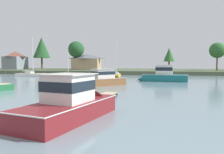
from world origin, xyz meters
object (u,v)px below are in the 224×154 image
object	(u,v)px
cruiser_teal	(161,77)
sailboat_yellow	(116,75)
cruiser_maroon	(76,107)
mooring_buoy_white	(122,79)
cruiser_wood	(106,81)
dinghy_black	(107,96)
cruiser_grey	(101,78)
sailboat_white	(31,75)

from	to	relation	value
cruiser_teal	sailboat_yellow	bearing A→B (deg)	124.93
cruiser_maroon	mooring_buoy_white	xyz separation A→B (m)	(-1.37, 36.97, -0.60)
sailboat_yellow	cruiser_wood	distance (m)	27.88
dinghy_black	cruiser_wood	xyz separation A→B (m)	(-2.83, 13.70, 0.55)
cruiser_teal	sailboat_yellow	xyz separation A→B (m)	(-12.28, 17.58, -0.59)
dinghy_black	sailboat_yellow	size ratio (longest dim) A/B	0.34
cruiser_maroon	cruiser_wood	xyz separation A→B (m)	(-2.46, 22.96, -0.01)
cruiser_teal	dinghy_black	size ratio (longest dim) A/B	2.77
cruiser_wood	mooring_buoy_white	bearing A→B (deg)	85.56
dinghy_black	cruiser_wood	size ratio (longest dim) A/B	0.44
cruiser_teal	cruiser_grey	size ratio (longest dim) A/B	1.51
cruiser_grey	cruiser_maroon	xyz separation A→B (m)	(6.33, -35.76, 0.23)
cruiser_teal	cruiser_grey	bearing A→B (deg)	169.09
cruiser_grey	dinghy_black	bearing A→B (deg)	-75.82
cruiser_maroon	sailboat_yellow	xyz separation A→B (m)	(-4.99, 50.72, -0.46)
sailboat_white	cruiser_wood	size ratio (longest dim) A/B	1.32
cruiser_grey	cruiser_maroon	distance (m)	36.32
dinghy_black	mooring_buoy_white	bearing A→B (deg)	93.59
cruiser_teal	cruiser_grey	distance (m)	13.87
cruiser_teal	dinghy_black	world-z (taller)	cruiser_teal
cruiser_maroon	mooring_buoy_white	distance (m)	37.00
cruiser_wood	cruiser_maroon	bearing A→B (deg)	-83.88
cruiser_teal	dinghy_black	bearing A→B (deg)	-106.18
dinghy_black	cruiser_maroon	xyz separation A→B (m)	(-0.37, -9.27, 0.56)
sailboat_yellow	cruiser_wood	world-z (taller)	sailboat_yellow
sailboat_yellow	cruiser_teal	bearing A→B (deg)	-55.07
dinghy_black	cruiser_maroon	world-z (taller)	cruiser_maroon
sailboat_white	cruiser_maroon	bearing A→B (deg)	-56.98
cruiser_grey	sailboat_white	distance (m)	25.18
sailboat_white	mooring_buoy_white	distance (m)	29.45
mooring_buoy_white	cruiser_grey	bearing A→B (deg)	-166.31
dinghy_black	sailboat_yellow	bearing A→B (deg)	97.36
sailboat_white	dinghy_black	bearing A→B (deg)	-50.43
dinghy_black	cruiser_maroon	bearing A→B (deg)	-92.26
cruiser_wood	dinghy_black	bearing A→B (deg)	-78.34
cruiser_teal	cruiser_grey	xyz separation A→B (m)	(-13.62, 2.62, -0.36)
cruiser_maroon	cruiser_wood	distance (m)	23.10
cruiser_grey	mooring_buoy_white	distance (m)	5.11
cruiser_maroon	mooring_buoy_white	size ratio (longest dim) A/B	18.69
sailboat_white	cruiser_maroon	xyz separation A→B (m)	(29.56, -45.48, 0.44)
mooring_buoy_white	cruiser_wood	bearing A→B (deg)	-94.44
cruiser_teal	sailboat_white	size ratio (longest dim) A/B	0.91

